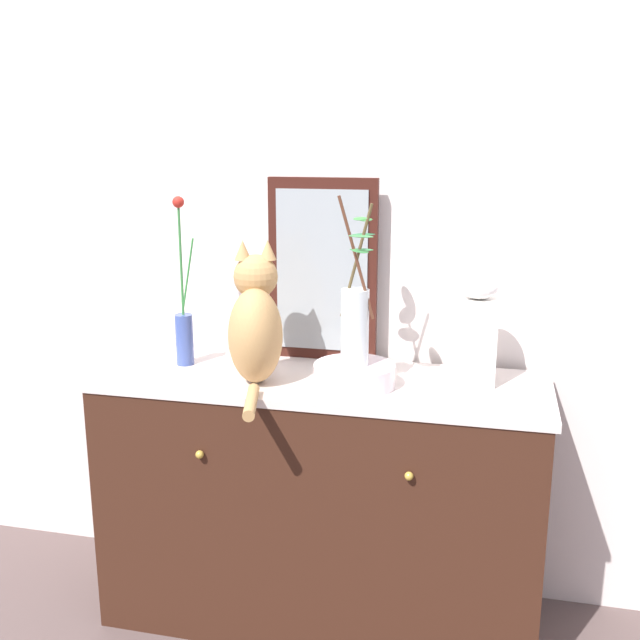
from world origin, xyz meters
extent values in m
plane|color=brown|center=(0.00, 0.00, 0.00)|extent=(6.00, 6.00, 0.00)
cube|color=silver|center=(0.00, 0.30, 1.30)|extent=(4.40, 0.08, 2.60)
cube|color=#361C12|center=(0.00, 0.00, 0.39)|extent=(1.33, 0.44, 0.79)
cube|color=beige|center=(0.00, 0.00, 0.80)|extent=(1.36, 0.45, 0.02)
sphere|color=#B79338|center=(-0.30, -0.23, 0.63)|extent=(0.02, 0.02, 0.02)
sphere|color=#B79338|center=(0.30, -0.23, 0.63)|extent=(0.02, 0.02, 0.02)
cube|color=#35150F|center=(-0.04, 0.20, 1.11)|extent=(0.35, 0.03, 0.58)
cube|color=gray|center=(-0.04, 0.19, 1.11)|extent=(0.29, 0.01, 0.51)
ellipsoid|color=#AE824F|center=(-0.18, -0.07, 0.95)|extent=(0.21, 0.26, 0.28)
sphere|color=#AE824F|center=(-0.19, -0.01, 1.12)|extent=(0.13, 0.13, 0.13)
cone|color=#AE824F|center=(-0.23, -0.02, 1.20)|extent=(0.05, 0.05, 0.06)
cone|color=#AE824F|center=(-0.16, 0.00, 1.20)|extent=(0.05, 0.05, 0.06)
cylinder|color=#AE824F|center=(-0.12, -0.29, 0.83)|extent=(0.08, 0.21, 0.03)
cylinder|color=#3A4D92|center=(-0.45, 0.04, 0.90)|extent=(0.06, 0.06, 0.16)
cylinder|color=#327339|center=(-0.45, 0.04, 1.14)|extent=(0.01, 0.01, 0.33)
sphere|color=#A6231B|center=(-0.45, 0.04, 1.33)|extent=(0.04, 0.04, 0.04)
cylinder|color=#2D7A37|center=(-0.43, 0.04, 1.10)|extent=(0.05, 0.01, 0.24)
cylinder|color=silver|center=(0.11, -0.05, 0.85)|extent=(0.24, 0.24, 0.06)
cylinder|color=silver|center=(0.11, -0.05, 0.99)|extent=(0.08, 0.08, 0.22)
cylinder|color=#553020|center=(0.12, -0.06, 1.19)|extent=(0.10, 0.04, 0.35)
ellipsoid|color=#2D7036|center=(0.14, -0.10, 1.22)|extent=(0.07, 0.08, 0.01)
ellipsoid|color=#3B7843|center=(0.14, -0.13, 1.26)|extent=(0.08, 0.05, 0.01)
ellipsoid|color=#347A34|center=(0.14, -0.12, 1.31)|extent=(0.04, 0.07, 0.01)
cylinder|color=#4D3F24|center=(0.11, -0.03, 1.18)|extent=(0.09, 0.01, 0.33)
ellipsoid|color=#32723F|center=(0.12, 0.02, 1.20)|extent=(0.07, 0.04, 0.01)
ellipsoid|color=#2E6D43|center=(0.12, 0.04, 1.25)|extent=(0.08, 0.07, 0.01)
ellipsoid|color=#2E7232|center=(0.13, 0.05, 1.29)|extent=(0.04, 0.07, 0.01)
cube|color=white|center=(0.45, 0.07, 0.94)|extent=(0.12, 0.12, 0.25)
ellipsoid|color=white|center=(0.45, 0.07, 1.10)|extent=(0.11, 0.11, 0.06)
sphere|color=white|center=(0.45, 0.07, 1.14)|extent=(0.02, 0.02, 0.02)
camera|label=1|loc=(0.49, -2.06, 1.52)|focal=41.58mm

